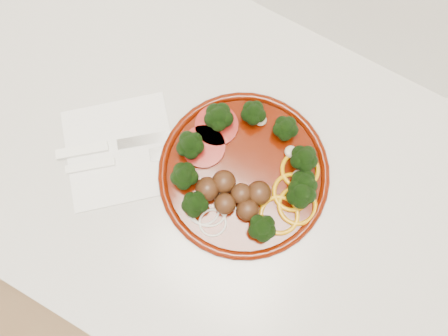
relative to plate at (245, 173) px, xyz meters
The scene contains 5 objects.
counter 0.53m from the plate, behind, with size 2.40×0.60×0.90m.
plate is the anchor object (origin of this frame).
napkin 0.20m from the plate, 161.46° to the right, with size 0.17×0.17×0.00m, color white.
knife 0.23m from the plate, 161.55° to the right, with size 0.17×0.15×0.01m.
fork 0.22m from the plate, 154.79° to the right, with size 0.15×0.13×0.01m.
Camera 1 is at (0.28, 1.58, 1.58)m, focal length 35.00 mm.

